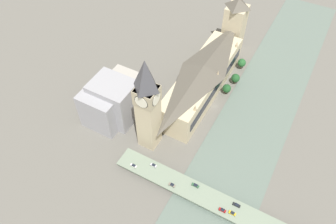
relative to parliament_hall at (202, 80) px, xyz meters
The scene contains 19 objects.
ground_plane 22.20m from the parliament_hall, 152.20° to the left, with size 600.00×600.00×0.00m, color #605E56.
river_water 48.72m from the parliament_hall, behind, with size 49.63×360.00×0.30m, color slate.
parliament_hall is the anchor object (origin of this frame).
clock_tower 64.87m from the parliament_hall, 79.39° to the left, with size 13.28×13.28×72.62m.
victoria_tower 62.13m from the parliament_hall, 89.95° to the right, with size 16.14×16.14×53.39m.
road_bridge 92.98m from the parliament_hall, 119.87° to the left, with size 131.26×13.73×4.06m.
car_northbound_lead 99.04m from the parliament_hall, 121.99° to the left, with size 4.22×1.85×1.44m.
car_northbound_mid 84.28m from the parliament_hall, 83.99° to the left, with size 4.46×1.81×1.33m.
car_northbound_tail 77.58m from the parliament_hall, 91.67° to the left, with size 4.25×1.82×1.48m.
car_southbound_lead 86.13m from the parliament_hall, 102.87° to the left, with size 4.19×1.91×1.36m.
car_southbound_mid 101.26m from the parliament_hall, 125.03° to the left, with size 4.18×1.91×1.27m.
car_southbound_tail 83.69m from the parliament_hall, 112.42° to the left, with size 4.66×1.81×1.43m.
car_southbound_extra 96.79m from the parliament_hall, 127.21° to the left, with size 4.53×1.85×1.26m.
city_block_west 75.94m from the parliament_hall, 50.48° to the left, with size 26.35×24.15×28.53m.
city_block_center 67.54m from the parliament_hall, 49.23° to the left, with size 29.22×23.37×32.86m.
city_block_east 60.52m from the parliament_hall, 41.39° to the left, with size 20.27×23.84×27.81m.
tree_embankment_near 21.14m from the parliament_hall, 153.27° to the right, with size 6.61×6.61×8.83m.
tree_embankment_mid 30.65m from the parliament_hall, 130.33° to the right, with size 6.83×6.83×9.15m.
tree_embankment_far 45.59m from the parliament_hall, 112.35° to the right, with size 6.82×6.82×9.71m.
Camera 1 is at (-47.74, 160.40, 184.81)m, focal length 35.00 mm.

